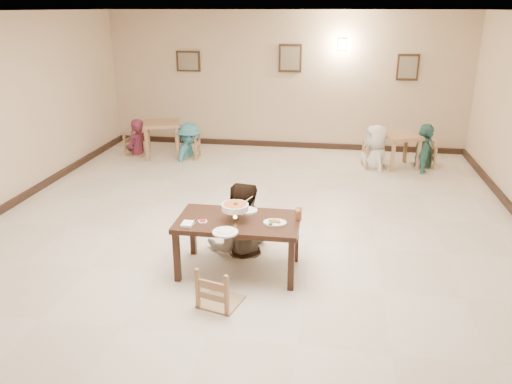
% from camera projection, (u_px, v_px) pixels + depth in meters
% --- Properties ---
extents(floor, '(10.00, 10.00, 0.00)m').
position_uv_depth(floor, '(246.00, 239.00, 6.97)').
color(floor, beige).
rests_on(floor, ground).
extents(ceiling, '(10.00, 10.00, 0.00)m').
position_uv_depth(ceiling, '(245.00, 11.00, 5.93)').
color(ceiling, white).
rests_on(ceiling, wall_back).
extents(wall_back, '(10.00, 0.00, 10.00)m').
position_uv_depth(wall_back, '(285.00, 81.00, 11.08)').
color(wall_back, '#CFB393').
rests_on(wall_back, floor).
extents(baseboard_back, '(8.00, 0.06, 0.12)m').
position_uv_depth(baseboard_back, '(284.00, 144.00, 11.55)').
color(baseboard_back, black).
rests_on(baseboard_back, floor).
extents(picture_a, '(0.55, 0.04, 0.45)m').
position_uv_depth(picture_a, '(188.00, 61.00, 11.22)').
color(picture_a, '#322014').
rests_on(picture_a, wall_back).
extents(picture_b, '(0.50, 0.04, 0.60)m').
position_uv_depth(picture_b, '(290.00, 58.00, 10.85)').
color(picture_b, '#322014').
rests_on(picture_b, wall_back).
extents(picture_c, '(0.45, 0.04, 0.55)m').
position_uv_depth(picture_c, '(408.00, 67.00, 10.53)').
color(picture_c, '#322014').
rests_on(picture_c, wall_back).
extents(wall_sconce, '(0.16, 0.05, 0.22)m').
position_uv_depth(wall_sconce, '(342.00, 45.00, 10.58)').
color(wall_sconce, '#FFD88C').
rests_on(wall_sconce, wall_back).
extents(main_table, '(1.46, 0.83, 0.68)m').
position_uv_depth(main_table, '(238.00, 226.00, 5.94)').
color(main_table, '#32190F').
rests_on(main_table, floor).
extents(chair_far, '(0.41, 0.41, 0.88)m').
position_uv_depth(chair_far, '(241.00, 215.00, 6.66)').
color(chair_far, '#A4845C').
rests_on(chair_far, floor).
extents(chair_near, '(0.42, 0.42, 0.89)m').
position_uv_depth(chair_near, '(220.00, 267.00, 5.33)').
color(chair_near, '#A4845C').
rests_on(chair_near, floor).
extents(main_diner, '(1.01, 0.85, 1.86)m').
position_uv_depth(main_diner, '(240.00, 183.00, 6.39)').
color(main_diner, gray).
rests_on(main_diner, floor).
extents(curry_warmer, '(0.36, 0.32, 0.29)m').
position_uv_depth(curry_warmer, '(235.00, 207.00, 5.83)').
color(curry_warmer, silver).
rests_on(curry_warmer, main_table).
extents(rice_plate_far, '(0.32, 0.32, 0.07)m').
position_uv_depth(rice_plate_far, '(245.00, 210.00, 6.14)').
color(rice_plate_far, white).
rests_on(rice_plate_far, main_table).
extents(rice_plate_near, '(0.29, 0.29, 0.07)m').
position_uv_depth(rice_plate_near, '(225.00, 232.00, 5.55)').
color(rice_plate_near, white).
rests_on(rice_plate_near, main_table).
extents(fried_plate, '(0.27, 0.27, 0.06)m').
position_uv_depth(fried_plate, '(275.00, 222.00, 5.79)').
color(fried_plate, white).
rests_on(fried_plate, main_table).
extents(chili_dish, '(0.10, 0.10, 0.02)m').
position_uv_depth(chili_dish, '(203.00, 221.00, 5.83)').
color(chili_dish, white).
rests_on(chili_dish, main_table).
extents(napkin_cutlery, '(0.16, 0.25, 0.03)m').
position_uv_depth(napkin_cutlery, '(188.00, 224.00, 5.75)').
color(napkin_cutlery, white).
rests_on(napkin_cutlery, main_table).
extents(drink_glass, '(0.08, 0.08, 0.15)m').
position_uv_depth(drink_glass, '(299.00, 215.00, 5.88)').
color(drink_glass, white).
rests_on(drink_glass, main_table).
extents(bg_table_left, '(0.96, 0.96, 0.75)m').
position_uv_depth(bg_table_left, '(162.00, 128.00, 10.64)').
color(bg_table_left, '#A0734F').
rests_on(bg_table_left, floor).
extents(bg_table_right, '(0.86, 0.86, 0.67)m').
position_uv_depth(bg_table_right, '(401.00, 141.00, 9.96)').
color(bg_table_right, '#A0734F').
rests_on(bg_table_right, floor).
extents(bg_chair_ll, '(0.42, 0.42, 0.90)m').
position_uv_depth(bg_chair_ll, '(136.00, 135.00, 10.81)').
color(bg_chair_ll, '#A4845C').
rests_on(bg_chair_ll, floor).
extents(bg_chair_lr, '(0.42, 0.42, 0.89)m').
position_uv_depth(bg_chair_lr, '(188.00, 138.00, 10.56)').
color(bg_chair_lr, '#A4845C').
rests_on(bg_chair_lr, floor).
extents(bg_chair_rl, '(0.43, 0.43, 0.92)m').
position_uv_depth(bg_chair_rl, '(376.00, 145.00, 9.99)').
color(bg_chair_rl, '#A4845C').
rests_on(bg_chair_rl, floor).
extents(bg_chair_rr, '(0.43, 0.43, 0.91)m').
position_uv_depth(bg_chair_rr, '(425.00, 145.00, 9.97)').
color(bg_chair_rr, '#A4845C').
rests_on(bg_chair_rr, floor).
extents(bg_diner_a, '(0.53, 0.66, 1.58)m').
position_uv_depth(bg_diner_a, '(135.00, 119.00, 10.69)').
color(bg_diner_a, '#5D1F32').
rests_on(bg_diner_a, floor).
extents(bg_diner_b, '(0.66, 1.03, 1.53)m').
position_uv_depth(bg_diner_b, '(188.00, 123.00, 10.45)').
color(bg_diner_b, teal).
rests_on(bg_diner_b, floor).
extents(bg_diner_c, '(0.77, 0.97, 1.72)m').
position_uv_depth(bg_diner_c, '(377.00, 125.00, 9.85)').
color(bg_diner_c, silver).
rests_on(bg_diner_c, floor).
extents(bg_diner_d, '(0.56, 1.09, 1.78)m').
position_uv_depth(bg_diner_d, '(427.00, 124.00, 9.82)').
color(bg_diner_d, '#3D7C6D').
rests_on(bg_diner_d, floor).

